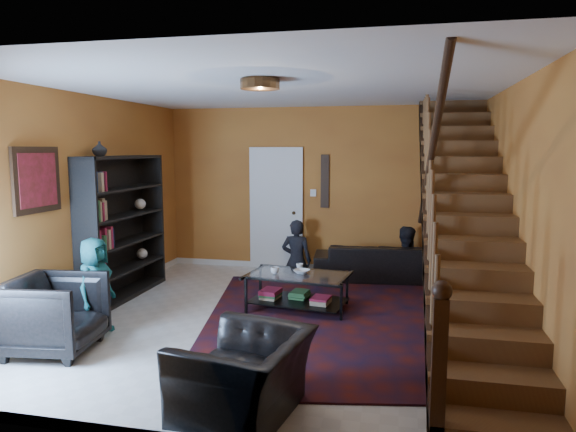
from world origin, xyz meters
name	(u,v)px	position (x,y,z in m)	size (l,w,h in m)	color
floor	(279,321)	(0.00, 0.00, 0.00)	(5.50, 5.50, 0.00)	beige
room	(215,283)	(-1.33, 1.33, 0.05)	(5.50, 5.50, 5.50)	#C2762B
staircase	(466,213)	(2.12, 0.00, 1.40)	(0.95, 5.02, 3.18)	brown
bookshelf	(124,229)	(-2.40, 0.60, 0.96)	(0.35, 1.80, 2.00)	black
door	(276,211)	(-0.70, 2.73, 1.02)	(0.82, 0.05, 2.05)	silver
framed_picture	(37,180)	(-2.57, -0.90, 1.75)	(0.04, 0.74, 0.74)	maroon
wall_hanging	(325,181)	(0.15, 2.73, 1.55)	(0.14, 0.03, 0.90)	black
ceiling_fixture	(260,84)	(0.00, -0.80, 2.74)	(0.40, 0.40, 0.10)	#3F2814
rug	(357,321)	(0.93, 0.20, 0.01)	(3.64, 4.16, 0.02)	#41100B
sofa	(377,262)	(1.07, 2.30, 0.29)	(2.01, 0.78, 0.59)	black
armchair_left	(54,314)	(-2.05, -1.42, 0.40)	(0.85, 0.88, 0.80)	black
armchair_right	(244,377)	(0.26, -2.25, 0.33)	(1.01, 0.89, 0.66)	black
person_adult_a	(296,260)	(-0.26, 2.35, 0.24)	(0.50, 0.33, 1.38)	black
person_adult_b	(404,267)	(1.50, 2.35, 0.21)	(0.65, 0.50, 1.33)	black
person_child	(95,286)	(-1.95, -0.84, 0.55)	(0.54, 0.35, 1.11)	#1B6662
coffee_table	(298,289)	(0.14, 0.48, 0.28)	(1.36, 0.91, 0.48)	black
cup_a	(275,271)	(-0.16, 0.42, 0.53)	(0.11, 0.11, 0.09)	#999999
cup_b	(300,267)	(0.12, 0.69, 0.53)	(0.10, 0.10, 0.09)	#999999
bowl	(302,271)	(0.18, 0.52, 0.51)	(0.20, 0.20, 0.05)	#999999
vase	(100,149)	(-2.41, 0.10, 2.10)	(0.18, 0.18, 0.19)	#999999
popcorn_bucket	(104,313)	(-2.10, -0.46, 0.11)	(0.15, 0.15, 0.18)	red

